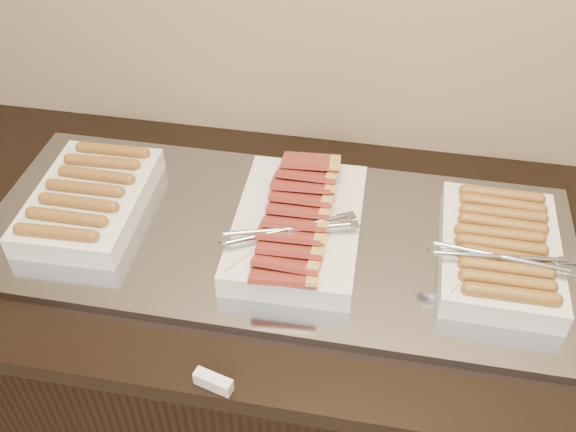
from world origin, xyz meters
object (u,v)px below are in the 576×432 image
object	(u,v)px
counter	(286,368)
dish_right	(500,250)
warming_tray	(276,236)
dish_left	(90,198)
dish_center	(297,224)

from	to	relation	value
counter	dish_right	world-z (taller)	dish_right
warming_tray	dish_left	distance (m)	0.40
dish_left	dish_right	world-z (taller)	dish_right
warming_tray	dish_center	bearing A→B (deg)	-4.64
dish_right	counter	bearing A→B (deg)	-179.94
dish_center	dish_right	xyz separation A→B (m)	(0.39, -0.00, -0.00)
dish_center	dish_right	size ratio (longest dim) A/B	1.19
counter	dish_right	xyz separation A→B (m)	(0.42, -0.00, 0.50)
warming_tray	dish_right	distance (m)	0.44
dish_center	dish_left	bearing A→B (deg)	178.38
counter	dish_center	world-z (taller)	dish_center
warming_tray	dish_center	world-z (taller)	dish_center
warming_tray	dish_left	world-z (taller)	dish_left
warming_tray	dish_left	size ratio (longest dim) A/B	3.57
warming_tray	dish_left	bearing A→B (deg)	-180.00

